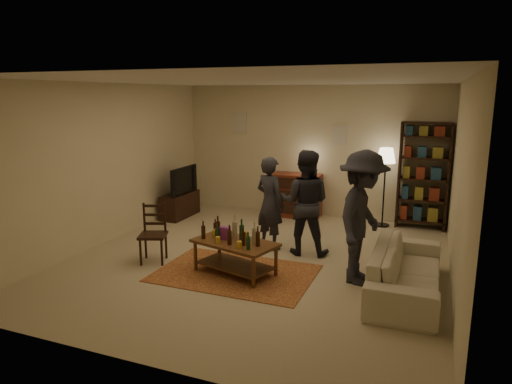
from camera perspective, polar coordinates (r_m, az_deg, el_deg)
The scene contains 13 objects.
floor at distance 7.12m, azimuth 0.19°, elevation -8.49°, with size 6.00×6.00×0.00m, color #C6B793.
room_shell at distance 9.72m, azimuth 3.10°, elevation 7.98°, with size 6.00×6.00×6.00m.
rug at distance 6.62m, azimuth -2.62°, elevation -10.09°, with size 2.20×1.50×0.01m, color maroon.
coffee_table at distance 6.48m, azimuth -2.73°, elevation -6.68°, with size 1.30×0.92×0.82m.
dining_chair at distance 7.13m, azimuth -12.68°, elevation -4.78°, with size 0.51×0.51×0.91m.
tv_stand at distance 9.61m, azimuth -9.49°, elevation -0.83°, with size 0.40×1.00×1.06m.
dresser at distance 9.52m, azimuth 5.10°, elevation -0.28°, with size 1.00×0.50×1.36m.
bookshelf at distance 9.11m, azimuth 20.16°, elevation 2.05°, with size 0.90×0.34×2.02m.
floor_lamp at distance 8.98m, azimuth 15.91°, elevation 3.78°, with size 0.36×0.36×1.52m.
sofa at distance 6.21m, azimuth 18.26°, elevation -9.27°, with size 2.08×0.81×0.61m, color beige.
person_left at distance 7.46m, azimuth 1.76°, elevation -1.39°, with size 0.56×0.37×1.53m, color #282930.
person_right at distance 7.23m, azimuth 6.12°, elevation -1.33°, with size 0.81×0.63×1.67m, color #24242B.
person_by_sofa at distance 6.22m, azimuth 13.12°, elevation -3.14°, with size 1.16×0.67×1.80m, color #25252D.
Camera 1 is at (2.44, -6.21, 2.50)m, focal length 32.00 mm.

